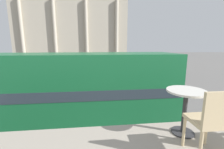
{
  "coord_description": "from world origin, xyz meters",
  "views": [
    {
      "loc": [
        -0.41,
        -2.45,
        4.61
      ],
      "look_at": [
        1.57,
        15.44,
        1.15
      ],
      "focal_mm": 24.0,
      "sensor_mm": 36.0,
      "label": 1
    }
  ],
  "objects_px": {
    "cafe_chair_0": "(210,120)",
    "car_white": "(75,67)",
    "plaza_building_left": "(74,28)",
    "traffic_light_mid": "(72,63)",
    "pedestrian_red": "(122,66)",
    "cafe_dining_table": "(185,102)",
    "double_decker_bus": "(71,92)",
    "traffic_light_near": "(146,69)",
    "pedestrian_blue": "(112,89)"
  },
  "relations": [
    {
      "from": "double_decker_bus",
      "to": "plaza_building_left",
      "type": "bearing_deg",
      "value": 93.93
    },
    {
      "from": "pedestrian_blue",
      "to": "double_decker_bus",
      "type": "bearing_deg",
      "value": 109.57
    },
    {
      "from": "pedestrian_blue",
      "to": "plaza_building_left",
      "type": "bearing_deg",
      "value": -31.39
    },
    {
      "from": "pedestrian_red",
      "to": "pedestrian_blue",
      "type": "xyz_separation_m",
      "value": [
        -3.34,
        -13.57,
        -0.11
      ]
    },
    {
      "from": "plaza_building_left",
      "to": "pedestrian_blue",
      "type": "distance_m",
      "value": 36.38
    },
    {
      "from": "pedestrian_blue",
      "to": "car_white",
      "type": "bearing_deg",
      "value": -25.88
    },
    {
      "from": "cafe_chair_0",
      "to": "traffic_light_mid",
      "type": "relative_size",
      "value": 0.26
    },
    {
      "from": "pedestrian_red",
      "to": "traffic_light_mid",
      "type": "bearing_deg",
      "value": -53.54
    },
    {
      "from": "cafe_dining_table",
      "to": "double_decker_bus",
      "type": "bearing_deg",
      "value": 117.04
    },
    {
      "from": "traffic_light_near",
      "to": "pedestrian_red",
      "type": "relative_size",
      "value": 2.17
    },
    {
      "from": "traffic_light_near",
      "to": "pedestrian_blue",
      "type": "distance_m",
      "value": 3.65
    },
    {
      "from": "double_decker_bus",
      "to": "pedestrian_red",
      "type": "bearing_deg",
      "value": 69.29
    },
    {
      "from": "traffic_light_near",
      "to": "cafe_chair_0",
      "type": "bearing_deg",
      "value": -105.54
    },
    {
      "from": "car_white",
      "to": "cafe_chair_0",
      "type": "bearing_deg",
      "value": 174.18
    },
    {
      "from": "pedestrian_red",
      "to": "cafe_dining_table",
      "type": "bearing_deg",
      "value": -1.13
    },
    {
      "from": "car_white",
      "to": "pedestrian_blue",
      "type": "bearing_deg",
      "value": -178.85
    },
    {
      "from": "cafe_dining_table",
      "to": "pedestrian_blue",
      "type": "relative_size",
      "value": 0.46
    },
    {
      "from": "cafe_chair_0",
      "to": "traffic_light_mid",
      "type": "xyz_separation_m",
      "value": [
        -4.69,
        19.94,
        -1.43
      ]
    },
    {
      "from": "cafe_dining_table",
      "to": "traffic_light_mid",
      "type": "height_order",
      "value": "cafe_dining_table"
    },
    {
      "from": "cafe_dining_table",
      "to": "traffic_light_near",
      "type": "xyz_separation_m",
      "value": [
        3.23,
        11.12,
        -1.24
      ]
    },
    {
      "from": "traffic_light_near",
      "to": "pedestrian_blue",
      "type": "height_order",
      "value": "traffic_light_near"
    },
    {
      "from": "cafe_dining_table",
      "to": "traffic_light_near",
      "type": "distance_m",
      "value": 11.64
    },
    {
      "from": "plaza_building_left",
      "to": "pedestrian_red",
      "type": "relative_size",
      "value": 17.07
    },
    {
      "from": "plaza_building_left",
      "to": "pedestrian_red",
      "type": "xyz_separation_m",
      "value": [
        10.87,
        -20.92,
        -8.67
      ]
    },
    {
      "from": "plaza_building_left",
      "to": "pedestrian_red",
      "type": "bearing_deg",
      "value": -62.55
    },
    {
      "from": "traffic_light_mid",
      "to": "pedestrian_blue",
      "type": "relative_size",
      "value": 2.17
    },
    {
      "from": "traffic_light_near",
      "to": "traffic_light_mid",
      "type": "bearing_deg",
      "value": 133.77
    },
    {
      "from": "double_decker_bus",
      "to": "cafe_dining_table",
      "type": "relative_size",
      "value": 14.04
    },
    {
      "from": "cafe_dining_table",
      "to": "car_white",
      "type": "height_order",
      "value": "cafe_dining_table"
    },
    {
      "from": "cafe_chair_0",
      "to": "traffic_light_mid",
      "type": "height_order",
      "value": "cafe_chair_0"
    },
    {
      "from": "double_decker_bus",
      "to": "traffic_light_mid",
      "type": "distance_m",
      "value": 14.4
    },
    {
      "from": "cafe_chair_0",
      "to": "plaza_building_left",
      "type": "relative_size",
      "value": 0.03
    },
    {
      "from": "cafe_dining_table",
      "to": "pedestrian_red",
      "type": "distance_m",
      "value": 24.37
    },
    {
      "from": "cafe_chair_0",
      "to": "pedestrian_red",
      "type": "distance_m",
      "value": 24.9
    },
    {
      "from": "double_decker_bus",
      "to": "car_white",
      "type": "xyz_separation_m",
      "value": [
        -2.64,
        21.71,
        -1.66
      ]
    },
    {
      "from": "traffic_light_mid",
      "to": "pedestrian_red",
      "type": "xyz_separation_m",
      "value": [
        8.07,
        4.58,
        -1.26
      ]
    },
    {
      "from": "double_decker_bus",
      "to": "pedestrian_red",
      "type": "xyz_separation_m",
      "value": [
        5.99,
        18.84,
        -1.34
      ]
    },
    {
      "from": "car_white",
      "to": "pedestrian_red",
      "type": "bearing_deg",
      "value": -125.08
    },
    {
      "from": "traffic_light_near",
      "to": "car_white",
      "type": "relative_size",
      "value": 0.91
    },
    {
      "from": "plaza_building_left",
      "to": "pedestrian_blue",
      "type": "xyz_separation_m",
      "value": [
        7.53,
        -34.49,
        -8.77
      ]
    },
    {
      "from": "cafe_chair_0",
      "to": "traffic_light_near",
      "type": "height_order",
      "value": "cafe_chair_0"
    },
    {
      "from": "traffic_light_near",
      "to": "cafe_dining_table",
      "type": "bearing_deg",
      "value": -106.2
    },
    {
      "from": "cafe_chair_0",
      "to": "car_white",
      "type": "distance_m",
      "value": 28.06
    },
    {
      "from": "car_white",
      "to": "pedestrian_blue",
      "type": "relative_size",
      "value": 2.62
    },
    {
      "from": "pedestrian_blue",
      "to": "cafe_chair_0",
      "type": "bearing_deg",
      "value": 136.12
    },
    {
      "from": "pedestrian_blue",
      "to": "cafe_dining_table",
      "type": "bearing_deg",
      "value": 136.18
    },
    {
      "from": "pedestrian_red",
      "to": "double_decker_bus",
      "type": "bearing_deg",
      "value": -10.79
    },
    {
      "from": "cafe_chair_0",
      "to": "traffic_light_mid",
      "type": "bearing_deg",
      "value": 100.14
    },
    {
      "from": "cafe_chair_0",
      "to": "car_white",
      "type": "relative_size",
      "value": 0.22
    },
    {
      "from": "plaza_building_left",
      "to": "traffic_light_mid",
      "type": "relative_size",
      "value": 8.67
    }
  ]
}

